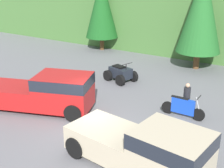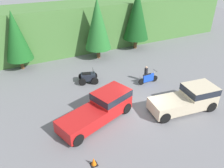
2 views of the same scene
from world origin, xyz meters
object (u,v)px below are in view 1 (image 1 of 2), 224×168
at_px(dirt_bike, 183,108).
at_px(rider_person, 187,97).
at_px(pickup_truck_red, 45,91).
at_px(pickup_truck_second, 147,148).
at_px(quad_atv, 120,73).

bearing_deg(dirt_bike, rider_person, 90.45).
relative_size(pickup_truck_red, rider_person, 3.88).
height_order(pickup_truck_second, quad_atv, pickup_truck_second).
bearing_deg(quad_atv, dirt_bike, -11.29).
relative_size(pickup_truck_red, pickup_truck_second, 1.13).
bearing_deg(pickup_truck_second, dirt_bike, 102.21).
xyz_separation_m(quad_atv, rider_person, (5.10, -2.37, 0.37)).
xyz_separation_m(dirt_bike, rider_person, (0.00, 0.45, 0.37)).
distance_m(pickup_truck_red, rider_person, 7.05).
height_order(pickup_truck_red, pickup_truck_second, same).
relative_size(dirt_bike, rider_person, 1.35).
distance_m(dirt_bike, rider_person, 0.59).
height_order(pickup_truck_second, dirt_bike, pickup_truck_second).
distance_m(pickup_truck_second, rider_person, 5.34).
relative_size(dirt_bike, quad_atv, 0.99).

